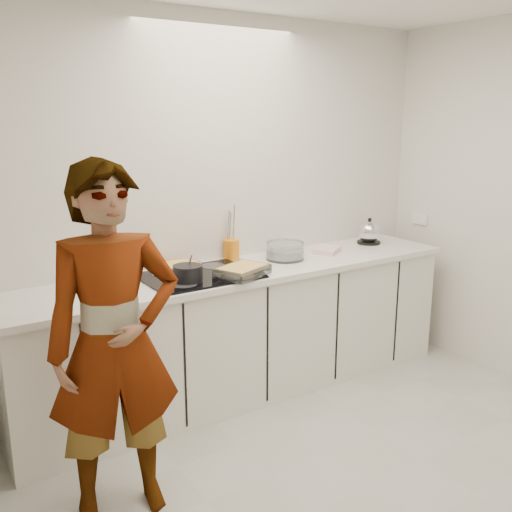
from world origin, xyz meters
TOP-DOWN VIEW (x-y plane):
  - floor at (0.00, 0.00)m, footprint 3.60×3.20m
  - wall_back at (0.00, 1.60)m, footprint 3.60×0.00m
  - base_cabinets at (0.00, 1.28)m, footprint 3.20×0.58m
  - countertop at (0.00, 1.28)m, footprint 3.24×0.64m
  - hob at (-0.35, 1.26)m, footprint 0.72×0.54m
  - tart_dish at (-0.41, 1.41)m, footprint 0.33×0.33m
  - saucepan at (-0.48, 1.16)m, footprint 0.19×0.19m
  - baking_dish at (-0.13, 1.09)m, footprint 0.39×0.34m
  - mixing_bowl at (0.38, 1.33)m, footprint 0.34×0.34m
  - tea_towel at (0.78, 1.33)m, footprint 0.28×0.26m
  - kettle at (1.26, 1.38)m, footprint 0.21×0.21m
  - utensil_crock at (0.06, 1.54)m, footprint 0.15×0.15m
  - cook at (-1.16, 0.56)m, footprint 0.69×0.51m

SIDE VIEW (x-z plane):
  - floor at x=0.00m, z-range 0.00..0.00m
  - base_cabinets at x=0.00m, z-range 0.00..0.87m
  - cook at x=-1.16m, z-range 0.00..1.74m
  - countertop at x=0.00m, z-range 0.87..0.91m
  - hob at x=-0.35m, z-range 0.91..0.92m
  - tea_towel at x=0.78m, z-range 0.91..0.95m
  - tart_dish at x=-0.41m, z-range 0.93..0.97m
  - baking_dish at x=-0.13m, z-range 0.93..0.99m
  - mixing_bowl at x=0.38m, z-range 0.91..1.03m
  - saucepan at x=-0.48m, z-range 0.89..1.06m
  - utensil_crock at x=0.06m, z-range 0.91..1.05m
  - kettle at x=1.26m, z-range 0.89..1.11m
  - wall_back at x=0.00m, z-range 0.00..2.60m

